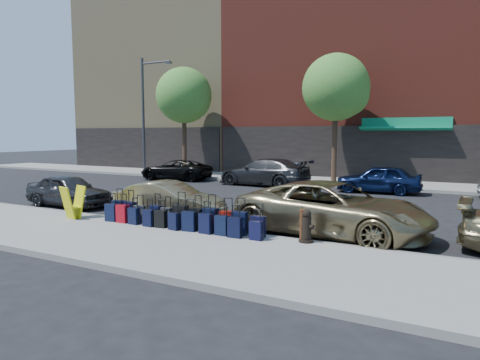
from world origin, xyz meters
The scene contains 41 objects.
ground centered at (0.00, 0.00, 0.00)m, with size 120.00×120.00×0.00m, color black.
sidewalk_near centered at (0.00, -6.50, 0.07)m, with size 60.00×4.00×0.15m, color gray.
sidewalk_far centered at (0.00, 10.00, 0.07)m, with size 60.00×4.00×0.15m, color gray.
curb_near centered at (0.00, -4.48, 0.07)m, with size 60.00×0.08×0.15m, color gray.
curb_far centered at (0.00, 7.98, 0.07)m, with size 60.00×0.08×0.15m, color gray.
building_left centered at (-16.00, 17.98, 7.98)m, with size 15.00×12.12×16.00m.
building_center centered at (0.00, 17.99, 9.98)m, with size 17.00×12.85×20.00m.
tree_left centered at (-9.86, 9.50, 5.41)m, with size 3.80×3.80×7.27m.
tree_center centered at (0.64, 9.50, 5.41)m, with size 3.80×3.80×7.27m.
streetlight centered at (-12.80, 8.80, 4.66)m, with size 2.59×0.18×8.00m.
suitcase_front_0 centered at (-2.44, -4.79, 0.46)m, with size 0.42×0.24×1.00m.
suitcase_front_1 centered at (-1.98, -4.79, 0.46)m, with size 0.43×0.27×0.98m.
suitcase_front_2 centered at (-1.56, -4.82, 0.42)m, with size 0.39×0.26×0.86m.
suitcase_front_3 centered at (-0.93, -4.80, 0.44)m, with size 0.42×0.28×0.94m.
suitcase_front_4 centered at (-0.53, -4.79, 0.43)m, with size 0.38×0.23×0.88m.
suitcase_front_5 centered at (-0.04, -4.78, 0.48)m, with size 0.44×0.25×1.05m.
suitcase_front_6 centered at (0.55, -4.83, 0.46)m, with size 0.44×0.29×0.99m.
suitcase_front_7 centered at (0.98, -4.76, 0.48)m, with size 0.45×0.27×1.04m.
suitcase_front_8 centered at (1.54, -4.81, 0.46)m, with size 0.44×0.29×0.99m.
suitcase_front_9 centered at (1.92, -4.79, 0.47)m, with size 0.42×0.23×1.01m.
suitcase_front_10 centered at (2.47, -4.78, 0.43)m, with size 0.39×0.23×0.90m.
suitcase_back_0 centered at (-2.48, -5.08, 0.43)m, with size 0.39×0.26×0.89m.
suitcase_back_1 centered at (-2.02, -5.07, 0.43)m, with size 0.38×0.22×0.90m.
suitcase_back_2 centered at (-1.54, -5.09, 0.40)m, with size 0.35×0.21×0.81m.
suitcase_back_3 centered at (-0.94, -5.13, 0.40)m, with size 0.35×0.22×0.81m.
suitcase_back_4 centered at (-0.53, -5.08, 0.41)m, with size 0.36×0.23×0.82m.
suitcase_back_5 centered at (0.00, -5.15, 0.40)m, with size 0.36×0.24×0.79m.
suitcase_back_6 centered at (0.47, -5.08, 0.43)m, with size 0.40×0.26×0.90m.
suitcase_back_7 centered at (1.04, -5.10, 0.43)m, with size 0.39×0.24×0.89m.
suitcase_back_8 centered at (1.53, -5.08, 0.42)m, with size 0.37×0.23×0.87m.
suitcase_back_9 centered at (1.97, -5.14, 0.42)m, with size 0.38×0.23×0.88m.
suitcase_back_10 centered at (2.57, -5.11, 0.40)m, with size 0.34×0.20×0.80m.
fire_hydrant centered at (3.78, -4.72, 0.53)m, with size 0.43×0.38×0.83m.
bollard centered at (3.67, -4.70, 0.58)m, with size 0.15×0.15×0.82m.
display_rack centered at (-3.89, -5.32, 0.67)m, with size 0.74×0.78×1.04m.
car_near_0 centered at (-6.65, -3.16, 0.64)m, with size 1.50×3.74×1.27m, color #323335.
car_near_1 centered at (-1.55, -3.37, 0.63)m, with size 1.34×3.85×1.27m, color tan.
car_near_2 centered at (3.98, -3.08, 0.76)m, with size 2.54×5.50×1.53m, color #8E7E57.
car_far_0 centered at (-8.97, 7.06, 0.63)m, with size 2.10×4.56×1.27m, color black.
car_far_1 centered at (-2.73, 6.86, 0.77)m, with size 2.15×5.28×1.53m, color #313033.
car_far_2 centered at (3.50, 6.72, 0.69)m, with size 1.63×4.04×1.38m, color #0D1839.
Camera 1 is at (7.26, -14.83, 2.85)m, focal length 32.00 mm.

